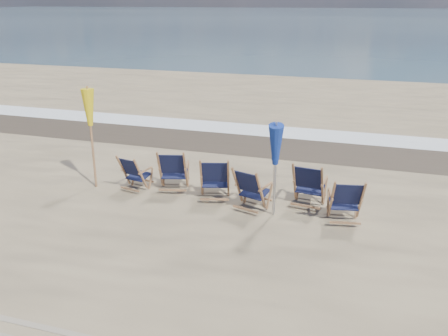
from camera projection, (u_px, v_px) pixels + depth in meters
The scene contains 11 objects.
ocean at pixel (349, 16), 122.32m from camera, with size 400.00×400.00×0.00m, color #3D5866.
surf_foam at pixel (273, 131), 15.13m from camera, with size 200.00×1.40×0.01m, color silver.
wet_sand_strip at pixel (265, 144), 13.78m from camera, with size 200.00×2.60×0.00m, color #42362A.
beach_chair_0 at pixel (141, 175), 10.12m from camera, with size 0.59×0.66×0.92m, color #121635, non-canonical shape.
beach_chair_1 at pixel (186, 171), 10.15m from camera, with size 0.69×0.77×1.08m, color #121635, non-canonical shape.
beach_chair_2 at pixel (228, 180), 9.68m from camera, with size 0.69×0.77×1.07m, color #121635, non-canonical shape.
beach_chair_3 at pixel (261, 193), 9.08m from camera, with size 0.66×0.74×1.02m, color #121635, non-canonical shape.
beach_chair_4 at pixel (322, 188), 9.25m from camera, with size 0.69×0.78×1.08m, color #121635, non-canonical shape.
beach_chair_5 at pixel (361, 202), 8.65m from camera, with size 0.66×0.74×1.02m, color #121635, non-canonical shape.
umbrella_yellow at pixel (89, 113), 10.05m from camera, with size 0.30×0.30×2.36m.
umbrella_blue at pixel (276, 147), 8.54m from camera, with size 0.30×0.30×2.10m.
Camera 1 is at (2.43, -6.16, 4.27)m, focal length 35.00 mm.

